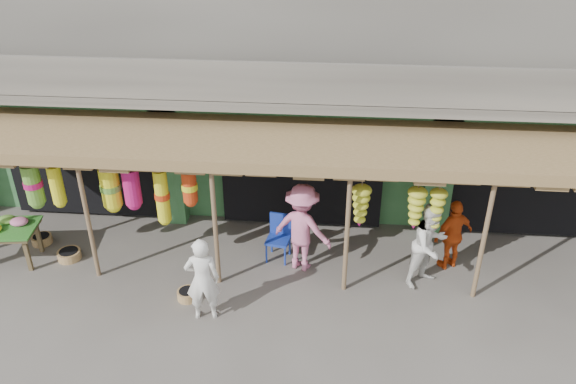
# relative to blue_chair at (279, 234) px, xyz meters

# --- Properties ---
(ground) EXTENTS (80.00, 80.00, 0.00)m
(ground) POSITION_rel_blue_chair_xyz_m (0.38, -0.80, -0.55)
(ground) COLOR #514C47
(ground) RESTS_ON ground
(building) EXTENTS (16.40, 6.80, 7.00)m
(building) POSITION_rel_blue_chair_xyz_m (0.38, 4.07, 2.82)
(building) COLOR gray
(building) RESTS_ON ground
(awning) EXTENTS (14.00, 2.70, 2.79)m
(awning) POSITION_rel_blue_chair_xyz_m (0.21, -0.00, 2.02)
(awning) COLOR brown
(awning) RESTS_ON ground
(blue_chair) EXTENTS (0.54, 0.55, 0.99)m
(blue_chair) POSITION_rel_blue_chair_xyz_m (0.00, 0.00, 0.00)
(blue_chair) COLOR #18329E
(blue_chair) RESTS_ON ground
(basket_left) EXTENTS (0.50, 0.50, 0.18)m
(basket_left) POSITION_rel_blue_chair_xyz_m (-5.32, 0.03, -0.46)
(basket_left) COLOR brown
(basket_left) RESTS_ON ground
(basket_mid) EXTENTS (0.55, 0.55, 0.19)m
(basket_mid) POSITION_rel_blue_chair_xyz_m (-4.46, -0.50, -0.46)
(basket_mid) COLOR #A38949
(basket_mid) RESTS_ON ground
(basket_right) EXTENTS (0.42, 0.42, 0.18)m
(basket_right) POSITION_rel_blue_chair_xyz_m (-1.62, -1.56, -0.46)
(basket_right) COLOR #9E7B49
(basket_right) RESTS_ON ground
(person_front) EXTENTS (0.68, 0.50, 1.69)m
(person_front) POSITION_rel_blue_chair_xyz_m (-1.17, -2.03, 0.29)
(person_front) COLOR white
(person_front) RESTS_ON ground
(person_right) EXTENTS (1.09, 1.07, 1.77)m
(person_right) POSITION_rel_blue_chair_xyz_m (3.00, -0.63, 0.33)
(person_right) COLOR silver
(person_right) RESTS_ON ground
(person_vendor) EXTENTS (0.98, 0.78, 1.56)m
(person_vendor) POSITION_rel_blue_chair_xyz_m (3.56, -0.05, 0.23)
(person_vendor) COLOR #D04913
(person_vendor) RESTS_ON ground
(person_shopper) EXTENTS (1.40, 1.10, 1.91)m
(person_shopper) POSITION_rel_blue_chair_xyz_m (0.50, -0.33, 0.40)
(person_shopper) COLOR #CC6C92
(person_shopper) RESTS_ON ground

